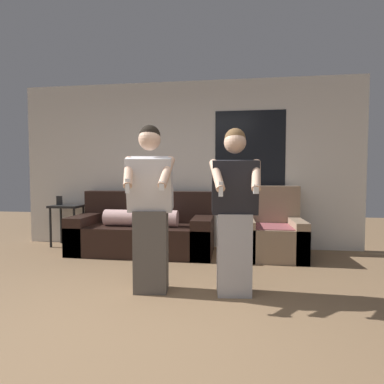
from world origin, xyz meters
TOP-DOWN VIEW (x-y plane):
  - ground_plane at (0.00, 0.00)m, footprint 14.00×14.00m
  - wall_back at (0.02, 3.01)m, footprint 5.58×0.07m
  - couch at (-0.58, 2.54)m, footprint 2.11×0.90m
  - armchair at (1.32, 2.52)m, footprint 0.87×0.82m
  - side_table at (-1.97, 2.76)m, footprint 0.49×0.39m
  - person_left at (-0.06, 0.99)m, footprint 0.50×0.53m
  - person_right at (0.77, 1.03)m, footprint 0.50×0.50m

SIDE VIEW (x-z plane):
  - ground_plane at x=0.00m, z-range 0.00..0.00m
  - couch at x=-0.58m, z-range -0.14..0.78m
  - armchair at x=1.32m, z-range -0.18..0.83m
  - side_table at x=-1.97m, z-range 0.14..0.97m
  - person_right at x=0.77m, z-range 0.00..1.62m
  - person_left at x=-0.06m, z-range 0.01..1.67m
  - wall_back at x=0.02m, z-range 0.00..2.70m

